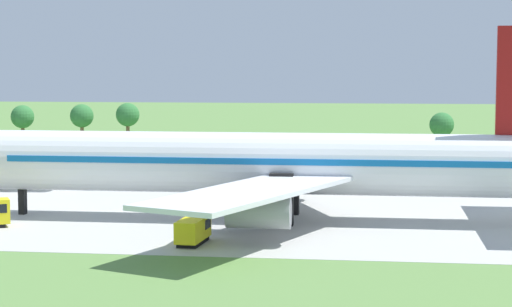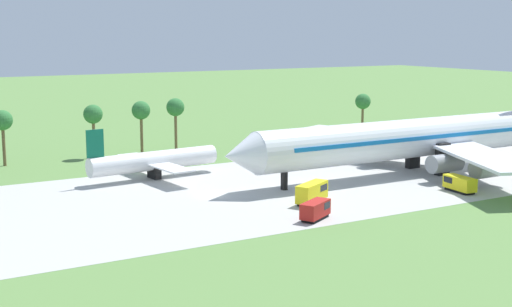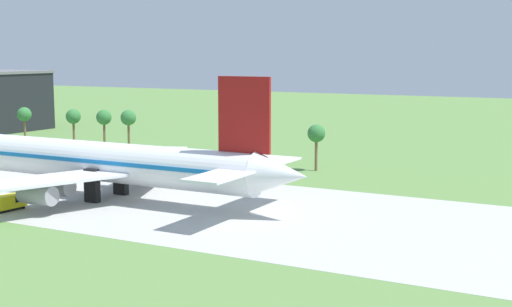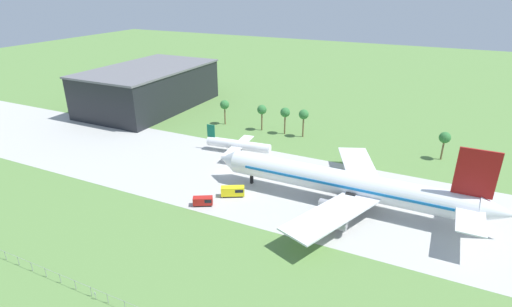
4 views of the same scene
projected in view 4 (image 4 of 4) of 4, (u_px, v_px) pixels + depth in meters
name	position (u px, v px, depth m)	size (l,w,h in m)	color
ground_plane	(224.00, 173.00, 120.09)	(600.00, 600.00, 0.00)	#5B8442
taxiway_strip	(224.00, 173.00, 120.09)	(320.00, 44.00, 0.02)	#B2B2AD
jet_airliner	(349.00, 184.00, 100.68)	(74.55, 55.80, 20.21)	white
regional_aircraft	(238.00, 145.00, 133.03)	(22.51, 20.22, 8.82)	white
baggage_tug	(309.00, 222.00, 93.12)	(2.48, 5.55, 2.35)	black
fuel_truck	(233.00, 191.00, 106.38)	(6.43, 4.76, 2.87)	black
catering_van	(204.00, 201.00, 102.14)	(5.34, 4.18, 2.37)	black
perimeter_fence	(75.00, 283.00, 74.01)	(80.10, 0.10, 2.10)	gray
no_stopping_sign	(95.00, 295.00, 71.78)	(0.44, 0.08, 1.68)	gray
terminal_building	(149.00, 87.00, 180.05)	(36.72, 61.20, 18.18)	black
palm_tree_row	(298.00, 115.00, 145.71)	(83.92, 3.60, 10.52)	brown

